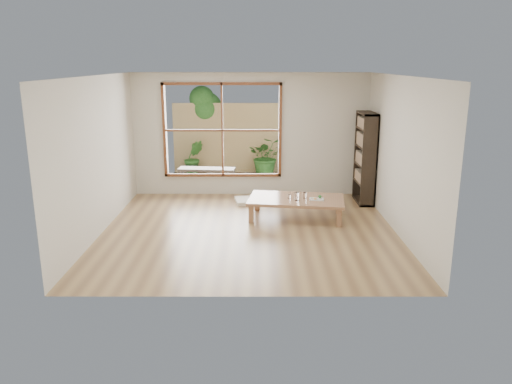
{
  "coord_description": "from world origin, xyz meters",
  "views": [
    {
      "loc": [
        0.13,
        -8.14,
        2.83
      ],
      "look_at": [
        0.12,
        0.51,
        0.55
      ],
      "focal_mm": 35.0,
      "sensor_mm": 36.0,
      "label": 1
    }
  ],
  "objects_px": {
    "low_table": "(296,201)",
    "garden_bench": "(207,171)",
    "bookshelf": "(365,158)",
    "food_tray": "(317,199)"
  },
  "relations": [
    {
      "from": "food_tray",
      "to": "garden_bench",
      "type": "height_order",
      "value": "food_tray"
    },
    {
      "from": "low_table",
      "to": "bookshelf",
      "type": "distance_m",
      "value": 1.93
    },
    {
      "from": "low_table",
      "to": "food_tray",
      "type": "height_order",
      "value": "food_tray"
    },
    {
      "from": "low_table",
      "to": "food_tray",
      "type": "bearing_deg",
      "value": -5.84
    },
    {
      "from": "low_table",
      "to": "garden_bench",
      "type": "height_order",
      "value": "garden_bench"
    },
    {
      "from": "low_table",
      "to": "bookshelf",
      "type": "bearing_deg",
      "value": 44.96
    },
    {
      "from": "low_table",
      "to": "bookshelf",
      "type": "height_order",
      "value": "bookshelf"
    },
    {
      "from": "food_tray",
      "to": "garden_bench",
      "type": "distance_m",
      "value": 3.37
    },
    {
      "from": "bookshelf",
      "to": "garden_bench",
      "type": "height_order",
      "value": "bookshelf"
    },
    {
      "from": "bookshelf",
      "to": "garden_bench",
      "type": "distance_m",
      "value": 3.64
    }
  ]
}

